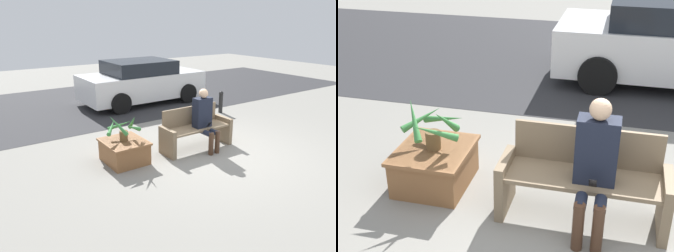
{
  "view_description": "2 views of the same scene",
  "coord_description": "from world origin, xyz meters",
  "views": [
    {
      "loc": [
        -4.47,
        -4.68,
        2.68
      ],
      "look_at": [
        -0.96,
        0.45,
        0.64
      ],
      "focal_mm": 35.0,
      "sensor_mm": 36.0,
      "label": 1
    },
    {
      "loc": [
        0.02,
        -3.37,
        2.84
      ],
      "look_at": [
        -1.04,
        0.72,
        0.79
      ],
      "focal_mm": 50.0,
      "sensor_mm": 36.0,
      "label": 2
    }
  ],
  "objects": [
    {
      "name": "bench",
      "position": [
        -0.21,
        0.5,
        0.42
      ],
      "size": [
        1.62,
        0.53,
        0.89
      ],
      "color": "#7A664C",
      "rests_on": "ground_plane"
    },
    {
      "name": "potted_plant",
      "position": [
        -1.83,
        0.7,
        0.7
      ],
      "size": [
        0.7,
        0.71,
        0.55
      ],
      "color": "brown",
      "rests_on": "planter_box"
    },
    {
      "name": "planter_box",
      "position": [
        -1.83,
        0.69,
        0.24
      ],
      "size": [
        0.78,
        0.88,
        0.44
      ],
      "color": "brown",
      "rests_on": "ground_plane"
    },
    {
      "name": "ground_plane",
      "position": [
        0.0,
        0.0,
        0.0
      ],
      "size": [
        30.0,
        30.0,
        0.0
      ],
      "primitive_type": "plane",
      "color": "gray"
    },
    {
      "name": "road_surface",
      "position": [
        0.0,
        5.69,
        0.0
      ],
      "size": [
        20.0,
        6.0,
        0.01
      ],
      "primitive_type": "cube",
      "color": "#2D2D30",
      "rests_on": "ground_plane"
    },
    {
      "name": "person_seated",
      "position": [
        -0.11,
        0.33,
        0.72
      ],
      "size": [
        0.38,
        0.57,
        1.31
      ],
      "color": "black",
      "rests_on": "ground_plane"
    }
  ]
}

